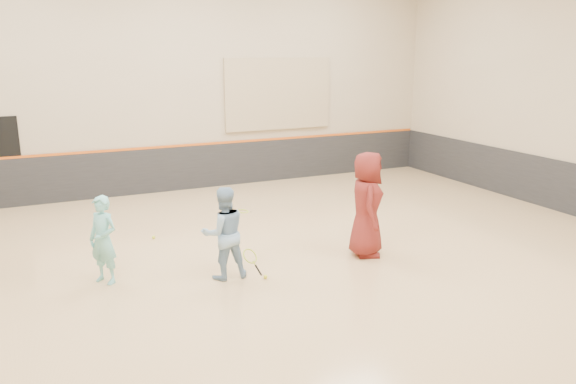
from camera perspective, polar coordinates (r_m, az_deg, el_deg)
name	(u,v)px	position (r m, az deg, el deg)	size (l,w,h in m)	color
room	(271,219)	(9.93, -1.77, -2.71)	(15.04, 12.04, 6.22)	tan
wainscot_back	(184,168)	(15.49, -10.50, 2.42)	(14.90, 0.04, 1.20)	#232326
wainscot_right	(566,188)	(14.53, 26.44, 0.38)	(0.04, 11.90, 1.20)	#232326
accent_stripe	(183,145)	(15.36, -10.59, 4.67)	(14.90, 0.03, 0.06)	#D85914
acoustic_panel	(278,94)	(16.12, -0.98, 9.93)	(3.20, 0.08, 2.00)	tan
girl	(103,240)	(9.56, -18.25, -4.64)	(0.53, 0.35, 1.46)	#7AD4D2
instructor	(224,233)	(9.31, -6.53, -4.17)	(0.76, 0.59, 1.56)	#84AACD
young_man	(367,204)	(10.34, 8.00, -1.25)	(0.95, 0.62, 1.94)	maroon
held_racket	(250,256)	(9.15, -3.88, -6.51)	(0.42, 0.42, 0.48)	#A8C32A
spare_racket	(243,210)	(13.27, -4.59, -1.80)	(0.60, 0.60, 0.11)	#B0D52E
ball_under_racket	(265,277)	(9.46, -2.31, -8.60)	(0.07, 0.07, 0.07)	yellow
ball_in_hand	(377,189)	(10.22, 9.02, 0.34)	(0.07, 0.07, 0.07)	gold
ball_beside_spare	(154,237)	(11.69, -13.49, -4.49)	(0.07, 0.07, 0.07)	yellow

